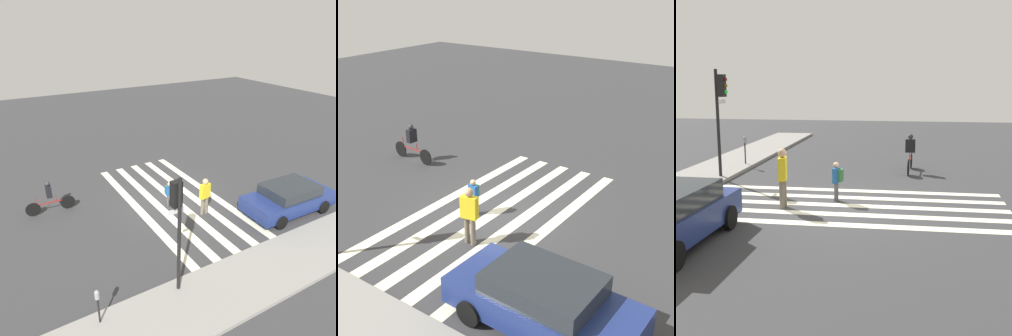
{
  "view_description": "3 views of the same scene",
  "coord_description": "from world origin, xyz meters",
  "views": [
    {
      "loc": [
        7.6,
        12.53,
        8.35
      ],
      "look_at": [
        -0.06,
        -0.74,
        1.49
      ],
      "focal_mm": 35.0,
      "sensor_mm": 36.0,
      "label": 1
    },
    {
      "loc": [
        -8.34,
        11.04,
        7.51
      ],
      "look_at": [
        -0.05,
        -0.71,
        1.46
      ],
      "focal_mm": 50.0,
      "sensor_mm": 36.0,
      "label": 2
    },
    {
      "loc": [
        -13.98,
        -2.07,
        3.89
      ],
      "look_at": [
        -0.37,
        -0.02,
        1.26
      ],
      "focal_mm": 50.0,
      "sensor_mm": 36.0,
      "label": 3
    }
  ],
  "objects": [
    {
      "name": "traffic_light",
      "position": [
        3.09,
        5.28,
        2.99
      ],
      "size": [
        0.6,
        0.5,
        4.26
      ],
      "color": "black",
      "rests_on": "ground_plane"
    },
    {
      "name": "crosswalk_stripes",
      "position": [
        0.0,
        0.0,
        0.0
      ],
      "size": [
        4.36,
        10.0,
        0.01
      ],
      "color": "#F2EDCC",
      "rests_on": "ground_plane"
    },
    {
      "name": "sidewalk_curb",
      "position": [
        0.0,
        6.25,
        0.07
      ],
      "size": [
        36.0,
        2.5,
        0.14
      ],
      "color": "gray",
      "rests_on": "ground_plane"
    },
    {
      "name": "parking_meter",
      "position": [
        5.83,
        5.4,
        1.02
      ],
      "size": [
        0.15,
        0.15,
        1.37
      ],
      "color": "black",
      "rests_on": "ground_plane"
    },
    {
      "name": "pedestrian_adult_yellow_jacket",
      "position": [
        -0.55,
        1.84,
        1.04
      ],
      "size": [
        0.54,
        0.32,
        1.84
      ],
      "rotation": [
        0.0,
        0.0,
        0.18
      ],
      "color": "#6B6051",
      "rests_on": "ground_plane"
    },
    {
      "name": "ground_plane",
      "position": [
        0.0,
        0.0,
        0.0
      ],
      "size": [
        60.0,
        60.0,
        0.0
      ],
      "primitive_type": "plane",
      "color": "#38383A"
    },
    {
      "name": "cyclist_far_lane",
      "position": [
        5.69,
        -1.93,
        0.87
      ],
      "size": [
        2.27,
        0.41,
        1.63
      ],
      "rotation": [
        0.0,
        0.0,
        -0.07
      ],
      "color": "black",
      "rests_on": "ground_plane"
    },
    {
      "name": "pedestrian_adult_blue_shirt",
      "position": [
        0.51,
        0.34,
        0.75
      ],
      "size": [
        0.38,
        0.33,
        1.28
      ],
      "rotation": [
        0.0,
        0.0,
        -0.16
      ],
      "color": "#4C4C51",
      "rests_on": "ground_plane"
    },
    {
      "name": "car_parked_far_curb",
      "position": [
        -4.14,
        3.64,
        0.73
      ],
      "size": [
        4.5,
        2.16,
        1.41
      ],
      "rotation": [
        0.0,
        0.0,
        -0.03
      ],
      "color": "navy",
      "rests_on": "ground_plane"
    }
  ]
}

